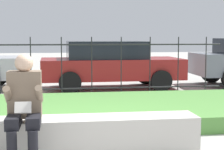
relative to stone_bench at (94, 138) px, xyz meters
The scene contains 5 objects.
stone_bench is the anchor object (origin of this frame).
person_seated_reader 0.99m from the stone_bench, 161.31° to the right, with size 0.42×0.73×1.28m.
grass_berm 2.12m from the stone_bench, 90.52° to the left, with size 8.82×2.83×0.26m.
iron_fence 3.98m from the stone_bench, 90.28° to the left, with size 6.82×0.03×1.47m.
car_parked_center 6.04m from the stone_bench, 80.33° to the left, with size 3.97×1.92×1.34m.
Camera 1 is at (-0.40, -4.55, 1.47)m, focal length 60.00 mm.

